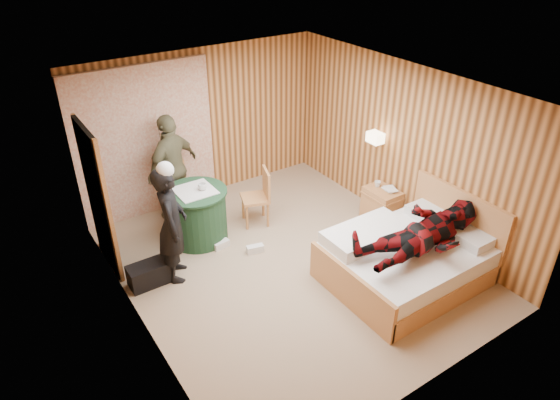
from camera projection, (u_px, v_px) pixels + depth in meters
floor at (287, 263)px, 7.01m from camera, size 4.20×5.00×0.01m
ceiling at (289, 90)px, 5.75m from camera, size 4.20×5.00×0.01m
wall_back at (202, 125)px, 8.18m from camera, size 4.20×0.02×2.50m
wall_left at (128, 237)px, 5.38m from camera, size 0.02×5.00×2.50m
wall_right at (405, 148)px, 7.39m from camera, size 0.02×5.00×2.50m
curtain at (146, 143)px, 7.68m from camera, size 2.20×0.08×2.40m
doorway at (98, 199)px, 6.52m from camera, size 0.06×0.90×2.05m
wall_lamp at (375, 137)px, 7.60m from camera, size 0.26×0.24×0.16m
bed at (405, 259)px, 6.59m from camera, size 1.98×1.54×1.06m
nightstand at (381, 205)px, 7.86m from camera, size 0.42×0.56×0.54m
round_table at (197, 214)px, 7.35m from camera, size 0.93×0.93×0.83m
chair_far at (176, 187)px, 7.82m from camera, size 0.43×0.43×0.93m
chair_near at (260, 193)px, 7.69m from camera, size 0.52×0.52×0.90m
duffel_bag at (149, 274)px, 6.56m from camera, size 0.54×0.29×0.31m
sneaker_left at (255, 249)px, 7.22m from camera, size 0.26×0.16×0.11m
sneaker_right at (221, 245)px, 7.31m from camera, size 0.25×0.12×0.11m
woman_standing at (172, 225)px, 6.39m from camera, size 0.60×0.70×1.62m
man_at_table at (173, 168)px, 7.69m from camera, size 1.09×0.80×1.72m
man_on_bed at (427, 225)px, 6.11m from camera, size 0.86×0.67×1.77m
book_lower at (385, 191)px, 7.69m from camera, size 0.19×0.24×0.02m
book_upper at (386, 190)px, 7.68m from camera, size 0.23×0.27×0.02m
cup_nightstand at (377, 184)px, 7.80m from camera, size 0.10×0.10×0.09m
cup_table at (202, 187)px, 7.13m from camera, size 0.14×0.14×0.10m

